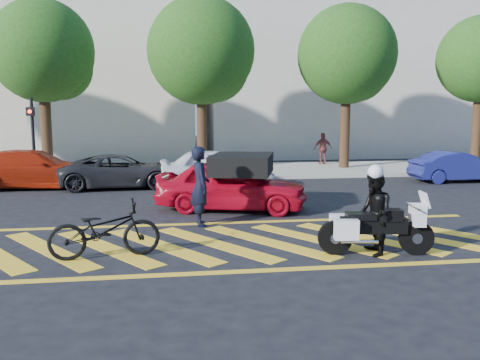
{
  "coord_description": "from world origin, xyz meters",
  "views": [
    {
      "loc": [
        -1.58,
        -10.21,
        2.75
      ],
      "look_at": [
        0.21,
        1.98,
        1.05
      ],
      "focal_mm": 38.0,
      "sensor_mm": 36.0,
      "label": 1
    }
  ],
  "objects": [
    {
      "name": "bicycle",
      "position": [
        -2.74,
        -0.69,
        0.54
      ],
      "size": [
        2.13,
        1.02,
        1.07
      ],
      "primitive_type": "imported",
      "rotation": [
        0.0,
        0.0,
        1.73
      ],
      "color": "black",
      "rests_on": "ground"
    },
    {
      "name": "officer_bike",
      "position": [
        -0.78,
        1.77,
        0.95
      ],
      "size": [
        0.53,
        0.74,
        1.9
      ],
      "primitive_type": "imported",
      "rotation": [
        0.0,
        0.0,
        1.67
      ],
      "color": "black",
      "rests_on": "ground"
    },
    {
      "name": "tree_center",
      "position": [
        0.13,
        12.06,
        5.1
      ],
      "size": [
        4.6,
        4.6,
        7.56
      ],
      "color": "black",
      "rests_on": "ground"
    },
    {
      "name": "officer_moto",
      "position": [
        2.31,
        -1.24,
        0.8
      ],
      "size": [
        0.72,
        0.86,
        1.61
      ],
      "primitive_type": "imported",
      "rotation": [
        0.0,
        0.0,
        -1.72
      ],
      "color": "black",
      "rests_on": "ground"
    },
    {
      "name": "tree_left",
      "position": [
        -6.37,
        12.06,
        4.99
      ],
      "size": [
        4.2,
        4.2,
        7.26
      ],
      "color": "black",
      "rests_on": "ground"
    },
    {
      "name": "red_convertible",
      "position": [
        0.2,
        3.5,
        0.7
      ],
      "size": [
        4.42,
        2.74,
        1.4
      ],
      "primitive_type": "imported",
      "rotation": [
        0.0,
        0.0,
        1.29
      ],
      "color": "#B6081D",
      "rests_on": "ground"
    },
    {
      "name": "parked_right",
      "position": [
        9.54,
        7.8,
        0.59
      ],
      "size": [
        3.56,
        1.25,
        1.17
      ],
      "primitive_type": "imported",
      "rotation": [
        0.0,
        0.0,
        1.57
      ],
      "color": "navy",
      "rests_on": "ground"
    },
    {
      "name": "ground",
      "position": [
        0.0,
        0.0,
        0.0
      ],
      "size": [
        90.0,
        90.0,
        0.0
      ],
      "primitive_type": "plane",
      "color": "black",
      "rests_on": "ground"
    },
    {
      "name": "building_left",
      "position": [
        -8.0,
        21.0,
        5.0
      ],
      "size": [
        16.0,
        8.0,
        10.0
      ],
      "primitive_type": "cube",
      "color": "beige",
      "rests_on": "ground"
    },
    {
      "name": "pedestrian_right",
      "position": [
        5.96,
        13.48,
        0.91
      ],
      "size": [
        0.9,
        0.39,
        1.52
      ],
      "primitive_type": "imported",
      "rotation": [
        0.0,
        0.0,
        3.16
      ],
      "color": "brown",
      "rests_on": "sidewalk"
    },
    {
      "name": "sidewalk",
      "position": [
        0.0,
        12.0,
        0.07
      ],
      "size": [
        60.0,
        5.0,
        0.15
      ],
      "primitive_type": "cube",
      "color": "#9E998E",
      "rests_on": "ground"
    },
    {
      "name": "parked_mid_left",
      "position": [
        -3.16,
        8.13,
        0.59
      ],
      "size": [
        4.36,
        2.18,
        1.19
      ],
      "primitive_type": "imported",
      "rotation": [
        0.0,
        0.0,
        1.62
      ],
      "color": "black",
      "rests_on": "ground"
    },
    {
      "name": "parked_mid_right",
      "position": [
        0.24,
        7.8,
        0.7
      ],
      "size": [
        4.19,
        1.85,
        1.4
      ],
      "primitive_type": "imported",
      "rotation": [
        0.0,
        0.0,
        1.52
      ],
      "color": "white",
      "rests_on": "ground"
    },
    {
      "name": "signal_pole",
      "position": [
        -6.5,
        9.74,
        1.92
      ],
      "size": [
        0.28,
        0.43,
        3.2
      ],
      "color": "black",
      "rests_on": "ground"
    },
    {
      "name": "tree_right",
      "position": [
        6.63,
        12.06,
        5.05
      ],
      "size": [
        4.4,
        4.4,
        7.41
      ],
      "color": "black",
      "rests_on": "ground"
    },
    {
      "name": "police_motorcycle",
      "position": [
        2.33,
        -1.23,
        0.53
      ],
      "size": [
        2.2,
        0.81,
        0.97
      ],
      "rotation": [
        0.0,
        0.0,
        -0.15
      ],
      "color": "black",
      "rests_on": "ground"
    },
    {
      "name": "building_right",
      "position": [
        9.0,
        21.0,
        5.5
      ],
      "size": [
        16.0,
        8.0,
        11.0
      ],
      "primitive_type": "cube",
      "color": "beige",
      "rests_on": "ground"
    },
    {
      "name": "parked_left",
      "position": [
        -6.2,
        8.48,
        0.68
      ],
      "size": [
        4.69,
        1.92,
        1.36
      ],
      "primitive_type": "imported",
      "rotation": [
        0.0,
        0.0,
        1.57
      ],
      "color": "#A01F09",
      "rests_on": "ground"
    },
    {
      "name": "crosswalk",
      "position": [
        -0.04,
        0.0,
        0.0
      ],
      "size": [
        12.33,
        4.0,
        0.01
      ],
      "color": "yellow",
      "rests_on": "ground"
    }
  ]
}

